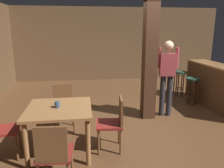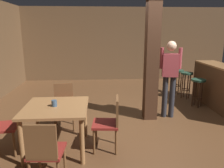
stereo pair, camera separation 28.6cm
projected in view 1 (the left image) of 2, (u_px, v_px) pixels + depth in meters
name	position (u px, v px, depth m)	size (l,w,h in m)	color
ground_plane	(151.00, 125.00, 4.62)	(10.80, 10.80, 0.00)	#4C301C
wall_back	(118.00, 44.00, 8.61)	(8.00, 0.10, 2.80)	brown
pillar	(150.00, 56.00, 4.71)	(0.28, 0.28, 2.80)	#382114
dining_table	(59.00, 115.00, 3.45)	(1.00, 1.00, 0.77)	brown
chair_east	(114.00, 121.00, 3.56)	(0.46, 0.46, 0.89)	maroon
chair_south	(54.00, 153.00, 2.63)	(0.45, 0.45, 0.89)	maroon
chair_north	(63.00, 105.00, 4.33)	(0.47, 0.47, 0.89)	maroon
napkin_cup	(57.00, 105.00, 3.40)	(0.09, 0.09, 0.10)	#33475B
standing_person	(167.00, 73.00, 4.89)	(0.47, 0.26, 1.72)	maroon
bar_counter	(214.00, 86.00, 5.58)	(0.56, 2.28, 1.09)	brown
bar_stool_near	(193.00, 85.00, 5.74)	(0.36, 0.36, 0.73)	#1E3828
bar_stool_mid	(180.00, 78.00, 6.41)	(0.34, 0.34, 0.77)	#1E3828
bar_stool_far	(171.00, 75.00, 6.89)	(0.34, 0.34, 0.75)	#1E3828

